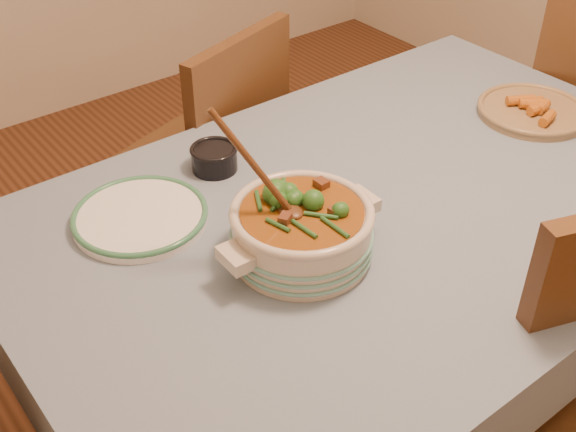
# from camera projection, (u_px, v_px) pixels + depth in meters

# --- Properties ---
(floor) EXTENTS (4.50, 4.50, 0.00)m
(floor) POSITION_uv_depth(u_px,v_px,m) (361.00, 413.00, 2.09)
(floor) COLOR #472514
(floor) RESTS_ON ground
(dining_table) EXTENTS (1.68, 1.08, 0.76)m
(dining_table) POSITION_uv_depth(u_px,v_px,m) (378.00, 232.00, 1.69)
(dining_table) COLOR brown
(dining_table) RESTS_ON floor
(stew_casserole) EXTENTS (0.36, 0.29, 0.34)m
(stew_casserole) POSITION_uv_depth(u_px,v_px,m) (301.00, 227.00, 1.43)
(stew_casserole) COLOR beige
(stew_casserole) RESTS_ON dining_table
(white_plate) EXTENTS (0.32, 0.32, 0.03)m
(white_plate) POSITION_uv_depth(u_px,v_px,m) (140.00, 216.00, 1.56)
(white_plate) COLOR white
(white_plate) RESTS_ON dining_table
(condiment_bowl) EXTENTS (0.14, 0.14, 0.06)m
(condiment_bowl) POSITION_uv_depth(u_px,v_px,m) (214.00, 157.00, 1.72)
(condiment_bowl) COLOR black
(condiment_bowl) RESTS_ON dining_table
(fried_plate) EXTENTS (0.32, 0.32, 0.05)m
(fried_plate) POSITION_uv_depth(u_px,v_px,m) (533.00, 109.00, 1.94)
(fried_plate) COLOR #9F8458
(fried_plate) RESTS_ON dining_table
(chair_far) EXTENTS (0.55, 0.55, 0.93)m
(chair_far) POSITION_uv_depth(u_px,v_px,m) (215.00, 153.00, 2.23)
(chair_far) COLOR brown
(chair_far) RESTS_ON floor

